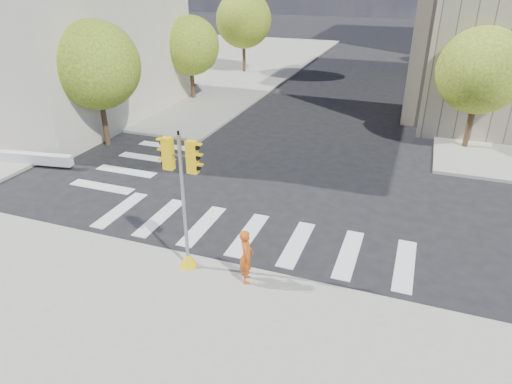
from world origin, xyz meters
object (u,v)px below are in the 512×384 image
photographer (246,256)px  lamp_near (488,48)px  planter_wall (14,157)px  lamp_far (473,22)px  traffic_signal (185,213)px

photographer → lamp_near: bearing=-44.0°
lamp_near → planter_wall: (-21.00, -13.84, -4.18)m
lamp_far → photographer: size_ratio=4.73×
lamp_near → photographer: (-7.11, -18.66, -3.57)m
planter_wall → lamp_far: bearing=43.6°
lamp_far → lamp_near: bearing=-90.0°
lamp_near → traffic_signal: lamp_near is taller
photographer → traffic_signal: bearing=65.0°
lamp_far → traffic_signal: bearing=-105.6°
traffic_signal → planter_wall: 12.92m
lamp_far → planter_wall: 35.12m
photographer → planter_wall: size_ratio=0.29×
lamp_far → planter_wall: (-21.00, -27.84, -4.18)m
lamp_near → lamp_far: same height
lamp_far → photographer: (-7.11, -32.66, -3.57)m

